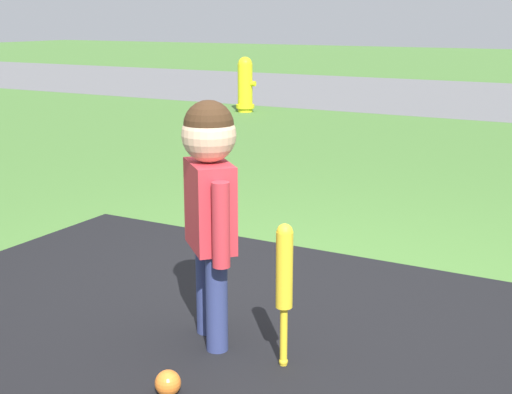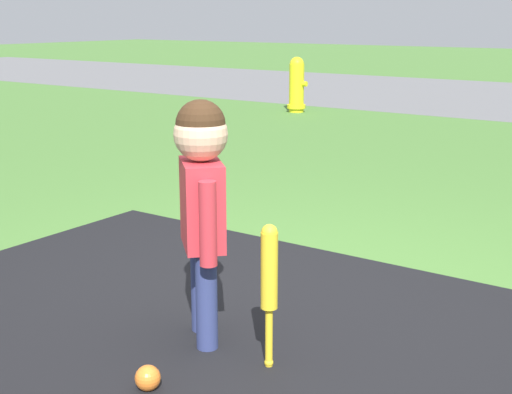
{
  "view_description": "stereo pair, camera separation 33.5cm",
  "coord_description": "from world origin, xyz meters",
  "px_view_note": "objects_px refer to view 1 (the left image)",
  "views": [
    {
      "loc": [
        1.36,
        -2.82,
        1.4
      ],
      "look_at": [
        -0.22,
        0.02,
        0.57
      ],
      "focal_mm": 50.0,
      "sensor_mm": 36.0,
      "label": 1
    },
    {
      "loc": [
        1.64,
        -2.64,
        1.4
      ],
      "look_at": [
        -0.22,
        0.02,
        0.57
      ],
      "focal_mm": 50.0,
      "sensor_mm": 36.0,
      "label": 2
    }
  ],
  "objects_px": {
    "baseball_bat": "(284,275)",
    "fire_hydrant": "(245,85)",
    "sports_ball": "(168,383)",
    "child": "(210,189)"
  },
  "relations": [
    {
      "from": "baseball_bat",
      "to": "fire_hydrant",
      "type": "relative_size",
      "value": 0.75
    },
    {
      "from": "sports_ball",
      "to": "child",
      "type": "bearing_deg",
      "value": 102.23
    },
    {
      "from": "child",
      "to": "baseball_bat",
      "type": "xyz_separation_m",
      "value": [
        0.38,
        -0.05,
        -0.3
      ]
    },
    {
      "from": "child",
      "to": "baseball_bat",
      "type": "distance_m",
      "value": 0.48
    },
    {
      "from": "baseball_bat",
      "to": "fire_hydrant",
      "type": "height_order",
      "value": "fire_hydrant"
    },
    {
      "from": "child",
      "to": "baseball_bat",
      "type": "height_order",
      "value": "child"
    },
    {
      "from": "child",
      "to": "fire_hydrant",
      "type": "bearing_deg",
      "value": 162.43
    },
    {
      "from": "sports_ball",
      "to": "fire_hydrant",
      "type": "relative_size",
      "value": 0.12
    },
    {
      "from": "child",
      "to": "baseball_bat",
      "type": "bearing_deg",
      "value": 35.99
    },
    {
      "from": "baseball_bat",
      "to": "child",
      "type": "bearing_deg",
      "value": 172.31
    }
  ]
}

